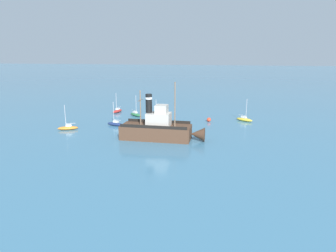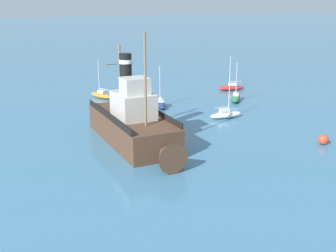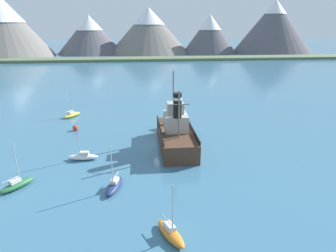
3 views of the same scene
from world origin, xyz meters
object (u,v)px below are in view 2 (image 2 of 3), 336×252
sailboat_red (231,87)px  mooring_buoy (323,140)px  sailboat_white (226,114)px  sailboat_orange (101,95)px  sailboat_navy (160,104)px  sailboat_green (236,98)px  old_tugboat (134,124)px

sailboat_red → mooring_buoy: sailboat_red is taller
sailboat_white → mooring_buoy: sailboat_white is taller
mooring_buoy → sailboat_orange: bearing=-65.5°
sailboat_navy → sailboat_orange: same height
sailboat_navy → mooring_buoy: size_ratio=5.45×
sailboat_green → sailboat_navy: bearing=-7.4°
sailboat_white → old_tugboat: bearing=16.0°
mooring_buoy → sailboat_red: bearing=-104.5°
sailboat_white → mooring_buoy: (-2.91, 11.10, 0.02)m
sailboat_white → sailboat_navy: bearing=-60.2°
sailboat_red → sailboat_white: bearing=53.3°
old_tugboat → sailboat_green: bearing=-151.3°
old_tugboat → sailboat_navy: bearing=-125.2°
sailboat_red → sailboat_orange: (18.04, -3.47, 0.00)m
old_tugboat → sailboat_orange: (-2.84, -18.80, -1.40)m
sailboat_orange → mooring_buoy: (-12.09, 26.47, 0.02)m
sailboat_orange → sailboat_green: size_ratio=1.00×
sailboat_green → mooring_buoy: (2.72, 17.32, 0.02)m
sailboat_red → sailboat_orange: 18.37m
old_tugboat → sailboat_orange: size_ratio=2.94×
old_tugboat → sailboat_white: (-12.02, -3.44, -1.40)m
sailboat_navy → old_tugboat: bearing=54.8°
old_tugboat → sailboat_green: (-17.65, -9.65, -1.40)m
sailboat_red → sailboat_green: (3.23, 5.68, 0.00)m
mooring_buoy → old_tugboat: bearing=-27.2°
sailboat_navy → mooring_buoy: bearing=111.2°
sailboat_navy → mooring_buoy: (-7.22, 18.61, 0.02)m
sailboat_navy → sailboat_green: size_ratio=1.00×
sailboat_red → sailboat_white: (8.86, 11.89, 0.00)m
sailboat_green → mooring_buoy: 17.53m
sailboat_red → sailboat_green: size_ratio=1.00×
sailboat_white → sailboat_green: 8.38m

